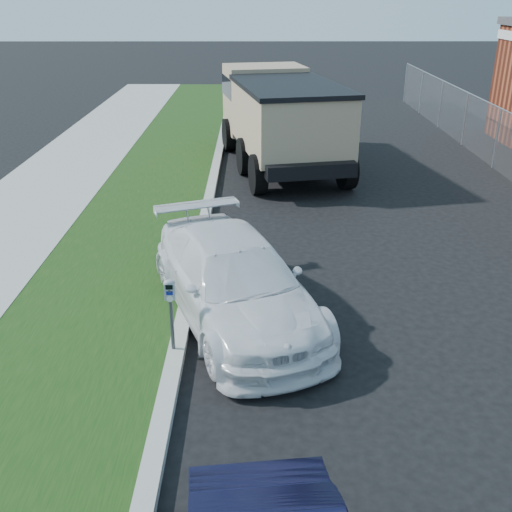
{
  "coord_description": "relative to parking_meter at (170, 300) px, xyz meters",
  "views": [
    {
      "loc": [
        -1.44,
        -8.1,
        5.06
      ],
      "look_at": [
        -1.4,
        1.0,
        1.0
      ],
      "focal_mm": 42.0,
      "sensor_mm": 36.0,
      "label": 1
    }
  ],
  "objects": [
    {
      "name": "white_wagon",
      "position": [
        0.88,
        1.26,
        -0.28
      ],
      "size": [
        3.5,
        5.14,
        1.38
      ],
      "primitive_type": "imported",
      "rotation": [
        0.0,
        0.0,
        0.36
      ],
      "color": "white",
      "rests_on": "ground"
    },
    {
      "name": "ground",
      "position": [
        2.64,
        0.48,
        -0.97
      ],
      "size": [
        120.0,
        120.0,
        0.0
      ],
      "primitive_type": "plane",
      "color": "black",
      "rests_on": "ground"
    },
    {
      "name": "parking_meter",
      "position": [
        0.0,
        0.0,
        0.0
      ],
      "size": [
        0.17,
        0.12,
        1.18
      ],
      "rotation": [
        0.0,
        0.0,
        0.04
      ],
      "color": "#3F4247",
      "rests_on": "ground"
    },
    {
      "name": "dump_truck",
      "position": [
        1.99,
        10.91,
        0.59
      ],
      "size": [
        3.96,
        7.42,
        2.76
      ],
      "rotation": [
        0.0,
        0.0,
        0.2
      ],
      "color": "black",
      "rests_on": "ground"
    },
    {
      "name": "streetside",
      "position": [
        -2.92,
        2.48,
        -0.9
      ],
      "size": [
        6.12,
        50.0,
        0.15
      ],
      "color": "gray",
      "rests_on": "ground"
    }
  ]
}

